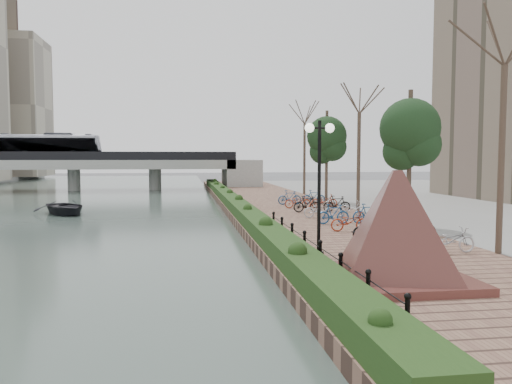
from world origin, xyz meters
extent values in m
plane|color=#59595B|center=(0.00, 0.00, 0.00)|extent=(220.00, 220.00, 0.00)
cube|color=#3E4E46|center=(-15.00, 25.00, 0.01)|extent=(30.00, 130.00, 0.02)
cube|color=brown|center=(4.00, 17.50, 0.25)|extent=(8.00, 75.00, 0.50)
cube|color=#1E3B15|center=(0.60, 20.00, 0.80)|extent=(1.10, 56.00, 0.60)
cylinder|color=black|center=(1.40, -5.00, 0.85)|extent=(0.10, 0.10, 0.70)
cylinder|color=black|center=(1.40, -3.00, 0.85)|extent=(0.10, 0.10, 0.70)
cylinder|color=black|center=(1.40, -1.00, 0.85)|extent=(0.10, 0.10, 0.70)
cylinder|color=black|center=(1.40, 1.00, 0.85)|extent=(0.10, 0.10, 0.70)
cylinder|color=black|center=(1.40, 3.00, 0.85)|extent=(0.10, 0.10, 0.70)
cylinder|color=black|center=(1.40, 5.00, 0.85)|extent=(0.10, 0.10, 0.70)
cylinder|color=black|center=(1.40, 7.00, 0.85)|extent=(0.10, 0.10, 0.70)
cylinder|color=black|center=(1.40, 9.00, 0.85)|extent=(0.10, 0.10, 0.70)
cube|color=#4E2421|center=(2.85, -1.20, 0.61)|extent=(3.60, 3.60, 0.21)
pyramid|color=#4E2421|center=(2.85, -1.20, 2.09)|extent=(5.53, 5.53, 2.75)
cylinder|color=black|center=(1.82, 2.72, 2.77)|extent=(0.12, 0.12, 4.53)
cylinder|color=black|center=(1.82, 2.72, 4.78)|extent=(0.70, 0.06, 0.06)
sphere|color=white|center=(1.47, 2.72, 4.78)|extent=(0.32, 0.32, 0.32)
sphere|color=white|center=(2.17, 2.72, 4.78)|extent=(0.32, 0.32, 0.32)
imported|color=brown|center=(4.00, 2.72, 1.37)|extent=(0.67, 0.48, 1.73)
imported|color=#B5B4BA|center=(4.60, 2.28, 0.95)|extent=(0.60, 1.71, 0.90)
imported|color=black|center=(4.60, 4.88, 1.00)|extent=(0.47, 1.66, 1.00)
imported|color=#9A3016|center=(4.60, 7.48, 0.95)|extent=(0.60, 1.71, 0.90)
imported|color=navy|center=(4.60, 10.08, 1.00)|extent=(0.47, 1.66, 1.00)
imported|color=#B5B4BA|center=(4.60, 12.68, 0.95)|extent=(0.60, 1.71, 0.90)
imported|color=black|center=(4.60, 15.28, 1.00)|extent=(0.47, 1.66, 1.00)
imported|color=#9A3016|center=(4.60, 17.88, 0.95)|extent=(0.60, 1.72, 0.90)
imported|color=navy|center=(4.60, 20.48, 1.00)|extent=(0.47, 1.66, 1.00)
imported|color=#B5B4BA|center=(6.40, 2.28, 0.95)|extent=(0.60, 1.71, 0.90)
imported|color=black|center=(6.40, 4.88, 1.00)|extent=(0.47, 1.66, 1.00)
imported|color=#9A3016|center=(6.40, 7.48, 0.95)|extent=(0.60, 1.71, 0.90)
imported|color=navy|center=(6.40, 10.08, 1.00)|extent=(0.47, 1.66, 1.00)
imported|color=#B5B4BA|center=(6.40, 12.68, 0.95)|extent=(0.60, 1.71, 0.90)
imported|color=black|center=(6.40, 15.28, 1.00)|extent=(0.47, 1.66, 1.00)
imported|color=#9A3016|center=(6.40, 17.88, 0.95)|extent=(0.60, 1.72, 0.90)
imported|color=navy|center=(6.40, 20.48, 1.00)|extent=(0.47, 1.66, 1.00)
cube|color=gray|center=(-15.00, 45.00, 3.00)|extent=(36.00, 8.00, 1.00)
cube|color=black|center=(-15.00, 41.10, 3.95)|extent=(36.00, 0.15, 0.90)
cube|color=black|center=(-15.00, 48.90, 3.95)|extent=(36.00, 0.15, 0.90)
cylinder|color=gray|center=(-15.00, 45.00, 1.25)|extent=(1.40, 1.40, 2.50)
cylinder|color=gray|center=(-6.00, 45.00, 1.25)|extent=(1.40, 1.40, 2.50)
imported|color=white|center=(-17.42, 45.00, 5.00)|extent=(2.52, 10.77, 3.00)
imported|color=black|center=(-10.57, 20.82, 0.49)|extent=(5.02, 5.51, 0.93)
cube|color=#B7AD98|center=(-33.00, 80.00, 12.50)|extent=(12.00, 12.00, 24.00)
camera|label=1|loc=(-2.70, -13.60, 3.80)|focal=35.00mm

